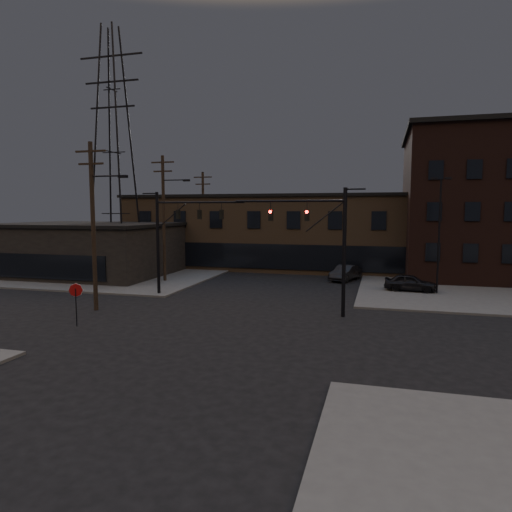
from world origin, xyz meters
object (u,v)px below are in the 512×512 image
Objects in this scene: traffic_signal_far at (173,231)px; traffic_signal_near at (326,238)px; stop_sign at (76,295)px; car_crossing at (345,273)px; parked_car_lot_a at (410,282)px.

traffic_signal_near is at bearing -16.17° from traffic_signal_far.
traffic_signal_near is 3.23× the size of stop_sign.
car_crossing is at bearing 57.67° from stop_sign.
traffic_signal_near is 15.17m from stop_sign.
traffic_signal_far reaches higher than parked_car_lot_a.
parked_car_lot_a is at bearing 40.51° from stop_sign.
car_crossing is (-5.51, 5.09, -0.10)m from parked_car_lot_a.
traffic_signal_far is 3.23× the size of stop_sign.
parked_car_lot_a is (17.73, 6.26, -4.18)m from traffic_signal_far.
stop_sign is 0.56× the size of car_crossing.
car_crossing is (12.22, 11.35, -4.28)m from traffic_signal_far.
parked_car_lot_a is at bearing 19.45° from traffic_signal_far.
traffic_signal_far reaches higher than car_crossing.
stop_sign is 25.03m from parked_car_lot_a.
stop_sign is at bearing -103.30° from car_crossing.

